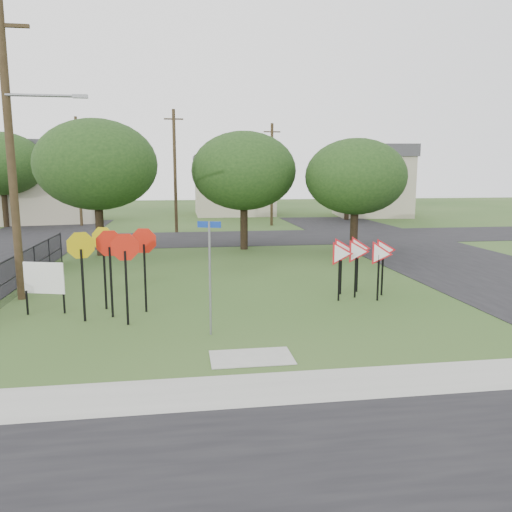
{
  "coord_description": "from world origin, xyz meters",
  "views": [
    {
      "loc": [
        -1.6,
        -13.82,
        4.44
      ],
      "look_at": [
        0.92,
        3.0,
        1.6
      ],
      "focal_mm": 35.0,
      "sensor_mm": 36.0,
      "label": 1
    }
  ],
  "objects_px": {
    "yield_sign_cluster": "(360,253)",
    "street_name_sign": "(210,271)",
    "stop_sign_cluster": "(113,253)",
    "info_board": "(44,280)"
  },
  "relations": [
    {
      "from": "yield_sign_cluster",
      "to": "street_name_sign",
      "type": "bearing_deg",
      "value": -147.59
    },
    {
      "from": "stop_sign_cluster",
      "to": "info_board",
      "type": "xyz_separation_m",
      "value": [
        -2.23,
        0.61,
        -0.9
      ]
    },
    {
      "from": "yield_sign_cluster",
      "to": "info_board",
      "type": "bearing_deg",
      "value": -176.21
    },
    {
      "from": "info_board",
      "to": "street_name_sign",
      "type": "bearing_deg",
      "value": -29.13
    },
    {
      "from": "stop_sign_cluster",
      "to": "yield_sign_cluster",
      "type": "distance_m",
      "value": 8.51
    },
    {
      "from": "yield_sign_cluster",
      "to": "info_board",
      "type": "relative_size",
      "value": 1.65
    },
    {
      "from": "street_name_sign",
      "to": "stop_sign_cluster",
      "type": "distance_m",
      "value": 3.6
    },
    {
      "from": "yield_sign_cluster",
      "to": "info_board",
      "type": "distance_m",
      "value": 10.66
    },
    {
      "from": "street_name_sign",
      "to": "info_board",
      "type": "xyz_separation_m",
      "value": [
        -5.07,
        2.82,
        -0.69
      ]
    },
    {
      "from": "info_board",
      "to": "stop_sign_cluster",
      "type": "bearing_deg",
      "value": -15.34
    }
  ]
}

